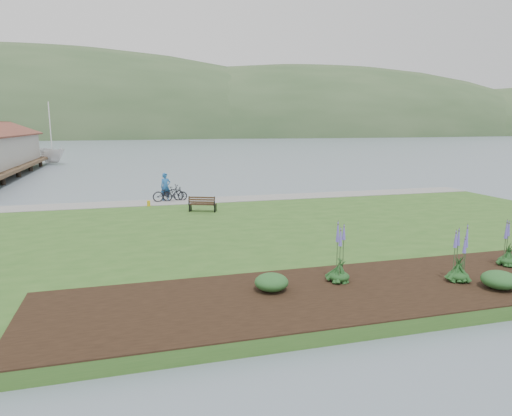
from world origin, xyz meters
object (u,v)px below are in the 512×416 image
Objects in this scene: park_bench at (202,204)px; bicycle_a at (168,193)px; sailboat at (53,164)px; person at (166,184)px.

park_bench is 0.79× the size of bicycle_a.
sailboat is (-11.76, 36.26, -0.91)m from bicycle_a.
person is 1.04× the size of bicycle_a.
park_bench is 0.06× the size of sailboat.
person reaches higher than bicycle_a.
sailboat reaches higher than person.
sailboat reaches higher than bicycle_a.
bicycle_a is at bearing 132.31° from park_bench.
sailboat is (-11.63, 35.96, -1.42)m from person.
bicycle_a is (-1.49, 3.95, 0.07)m from park_bench.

